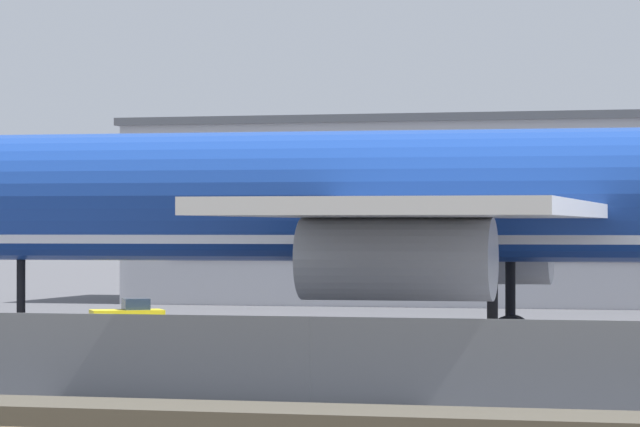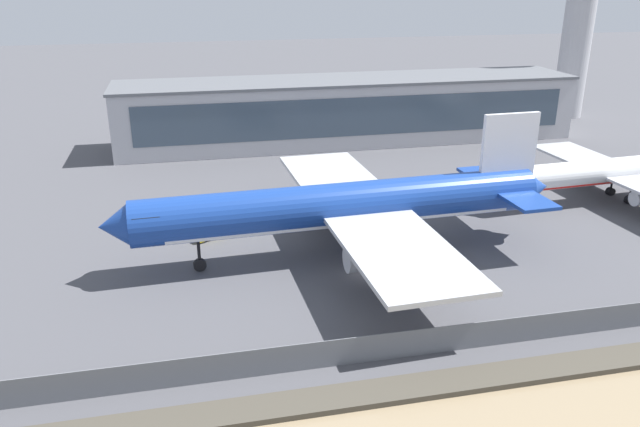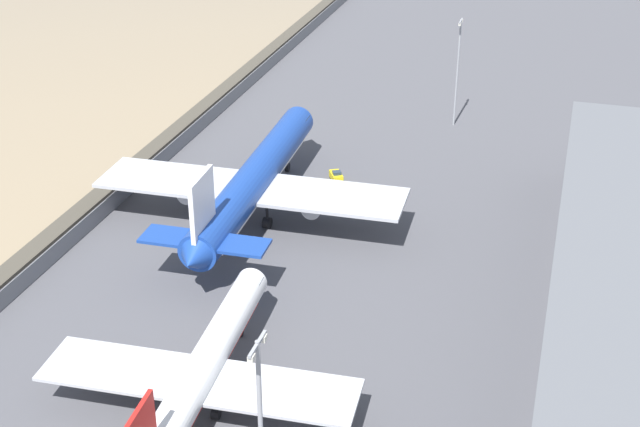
% 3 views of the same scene
% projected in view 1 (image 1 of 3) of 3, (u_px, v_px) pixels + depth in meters
% --- Properties ---
extents(ground_plane, '(500.00, 500.00, 0.00)m').
position_uv_depth(ground_plane, '(430.00, 368.00, 66.36)').
color(ground_plane, '#4C4C51').
extents(shoreline_seawall, '(320.00, 3.00, 0.50)m').
position_uv_depth(shoreline_seawall, '(263.00, 417.00, 46.58)').
color(shoreline_seawall, '#474238').
rests_on(shoreline_seawall, ground).
extents(perimeter_fence, '(280.00, 0.10, 2.55)m').
position_uv_depth(perimeter_fence, '(310.00, 363.00, 50.93)').
color(perimeter_fence, slate).
rests_on(perimeter_fence, ground).
extents(cargo_jet_blue, '(52.61, 44.91, 15.66)m').
position_uv_depth(cargo_jet_blue, '(437.00, 201.00, 71.64)').
color(cargo_jet_blue, '#193D93').
rests_on(cargo_jet_blue, ground).
extents(baggage_tug, '(3.57, 2.98, 1.80)m').
position_uv_depth(baggage_tug, '(128.00, 321.00, 83.41)').
color(baggage_tug, yellow).
rests_on(baggage_tug, ground).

